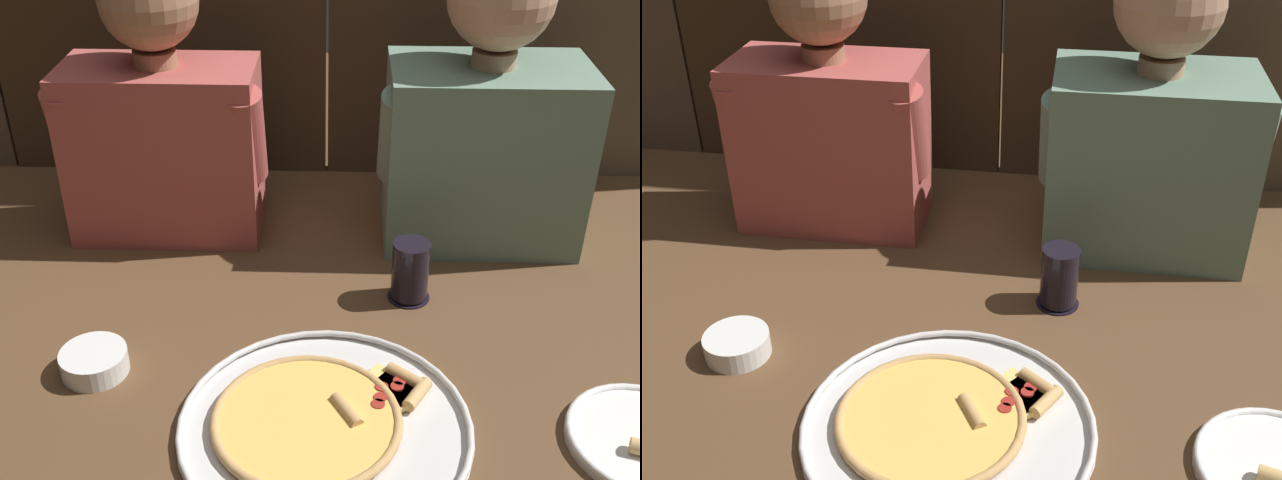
# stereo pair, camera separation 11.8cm
# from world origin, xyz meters

# --- Properties ---
(ground_plane) EXTENTS (3.20, 3.20, 0.00)m
(ground_plane) POSITION_xyz_m (0.00, 0.00, 0.00)
(ground_plane) COLOR brown
(pizza_tray) EXTENTS (0.42, 0.42, 0.03)m
(pizza_tray) POSITION_xyz_m (0.02, -0.12, 0.01)
(pizza_tray) COLOR silver
(pizza_tray) RESTS_ON ground
(drinking_glass) EXTENTS (0.07, 0.07, 0.11)m
(drinking_glass) POSITION_xyz_m (0.16, 0.20, 0.06)
(drinking_glass) COLOR black
(drinking_glass) RESTS_ON ground
(dipping_bowl) EXTENTS (0.10, 0.10, 0.04)m
(dipping_bowl) POSITION_xyz_m (-0.34, -0.01, 0.02)
(dipping_bowl) COLOR white
(dipping_bowl) RESTS_ON ground
(diner_left) EXTENTS (0.40, 0.20, 0.56)m
(diner_left) POSITION_xyz_m (-0.31, 0.44, 0.26)
(diner_left) COLOR #AD4C47
(diner_left) RESTS_ON ground
(diner_right) EXTENTS (0.41, 0.23, 0.57)m
(diner_right) POSITION_xyz_m (0.31, 0.44, 0.26)
(diner_right) COLOR slate
(diner_right) RESTS_ON ground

